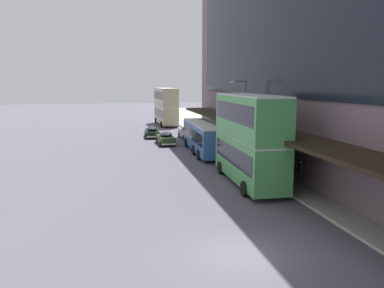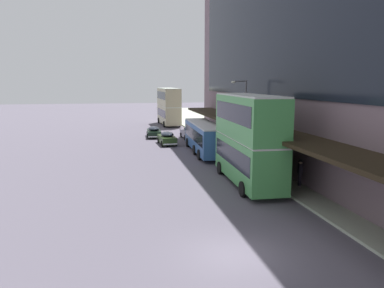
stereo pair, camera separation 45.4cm
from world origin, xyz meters
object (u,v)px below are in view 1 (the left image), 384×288
(pedestrian_at_kerb, at_px, (301,171))
(sedan_trailing_mid, at_px, (188,133))
(transit_bus_kerbside_rear, at_px, (249,137))
(street_lamp, at_px, (243,114))
(transit_bus_kerbside_far, at_px, (166,105))
(sedan_second_near, at_px, (165,138))
(sedan_lead_mid, at_px, (152,132))
(transit_bus_kerbside_front, at_px, (204,136))

(pedestrian_at_kerb, bearing_deg, sedan_trailing_mid, 97.38)
(transit_bus_kerbside_rear, xyz_separation_m, street_lamp, (2.25, 7.55, 0.93))
(transit_bus_kerbside_far, bearing_deg, sedan_trailing_mid, -88.05)
(sedan_trailing_mid, bearing_deg, sedan_second_near, -130.33)
(sedan_second_near, relative_size, pedestrian_at_kerb, 2.38)
(pedestrian_at_kerb, bearing_deg, sedan_lead_mid, 106.08)
(transit_bus_kerbside_front, distance_m, transit_bus_kerbside_far, 26.34)
(transit_bus_kerbside_rear, xyz_separation_m, pedestrian_at_kerb, (3.23, -1.72, -2.27))
(sedan_lead_mid, relative_size, sedan_trailing_mid, 1.04)
(transit_bus_kerbside_rear, distance_m, sedan_trailing_mid, 22.68)
(transit_bus_kerbside_front, relative_size, transit_bus_kerbside_far, 1.18)
(transit_bus_kerbside_far, bearing_deg, pedestrian_at_kerb, -84.78)
(transit_bus_kerbside_rear, height_order, sedan_second_near, transit_bus_kerbside_rear)
(transit_bus_kerbside_far, height_order, sedan_second_near, transit_bus_kerbside_far)
(street_lamp, bearing_deg, sedan_second_near, 117.59)
(transit_bus_kerbside_front, xyz_separation_m, sedan_trailing_mid, (0.36, 10.14, -0.98))
(transit_bus_kerbside_rear, distance_m, sedan_second_near, 18.91)
(transit_bus_kerbside_far, xyz_separation_m, street_lamp, (2.72, -31.13, 0.99))
(transit_bus_kerbside_far, relative_size, sedan_lead_mid, 2.15)
(transit_bus_kerbside_rear, bearing_deg, street_lamp, 73.40)
(transit_bus_kerbside_front, distance_m, street_lamp, 6.05)
(street_lamp, bearing_deg, pedestrian_at_kerb, -84.00)
(transit_bus_kerbside_front, relative_size, sedan_lead_mid, 2.54)
(pedestrian_at_kerb, bearing_deg, transit_bus_kerbside_rear, 151.91)
(transit_bus_kerbside_front, xyz_separation_m, pedestrian_at_kerb, (3.50, -14.11, -0.59))
(pedestrian_at_kerb, bearing_deg, transit_bus_kerbside_front, 103.93)
(transit_bus_kerbside_rear, bearing_deg, sedan_second_near, 100.53)
(transit_bus_kerbside_rear, relative_size, pedestrian_at_kerb, 5.12)
(transit_bus_kerbside_far, bearing_deg, transit_bus_kerbside_front, -89.58)
(transit_bus_kerbside_front, bearing_deg, transit_bus_kerbside_rear, -88.73)
(transit_bus_kerbside_far, height_order, sedan_trailing_mid, transit_bus_kerbside_far)
(sedan_lead_mid, xyz_separation_m, sedan_trailing_mid, (4.45, -2.08, 0.06))
(sedan_trailing_mid, bearing_deg, transit_bus_kerbside_far, 91.95)
(sedan_trailing_mid, bearing_deg, sedan_lead_mid, 154.99)
(transit_bus_kerbside_front, distance_m, sedan_lead_mid, 12.92)
(transit_bus_kerbside_front, xyz_separation_m, transit_bus_kerbside_far, (-0.19, 26.29, 1.62))
(sedan_lead_mid, bearing_deg, pedestrian_at_kerb, -73.92)
(street_lamp, bearing_deg, transit_bus_kerbside_far, 94.99)
(transit_bus_kerbside_far, distance_m, street_lamp, 31.26)
(sedan_lead_mid, xyz_separation_m, pedestrian_at_kerb, (7.59, -26.32, 0.45))
(transit_bus_kerbside_rear, xyz_separation_m, sedan_trailing_mid, (0.08, 22.53, -2.66))
(sedan_second_near, xyz_separation_m, pedestrian_at_kerb, (6.64, -20.12, 0.42))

